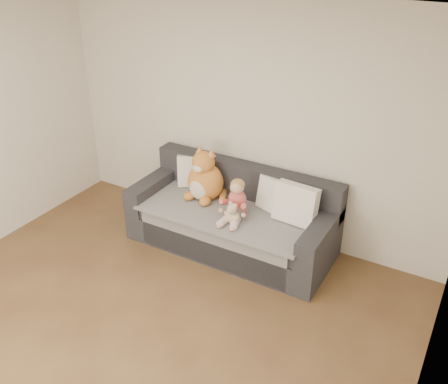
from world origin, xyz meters
name	(u,v)px	position (x,y,z in m)	size (l,w,h in m)	color
room_shell	(118,206)	(0.00, 0.42, 1.30)	(5.00, 5.00, 5.00)	brown
sofa	(233,220)	(0.08, 2.06, 0.31)	(2.20, 0.94, 0.85)	#29292E
cushion_left	(195,171)	(-0.55, 2.30, 0.65)	(0.43, 0.35, 0.37)	white
cushion_right_back	(275,196)	(0.49, 2.22, 0.65)	(0.43, 0.29, 0.37)	white
cushion_right_front	(296,204)	(0.76, 2.13, 0.68)	(0.46, 0.23, 0.42)	white
toddler	(236,202)	(0.20, 1.91, 0.65)	(0.30, 0.43, 0.42)	#BF5243
plush_cat	(205,179)	(-0.30, 2.10, 0.70)	(0.49, 0.42, 0.62)	#CC712D
teddy_bear	(232,215)	(0.22, 1.78, 0.57)	(0.19, 0.15, 0.24)	beige
plush_cow	(236,214)	(0.23, 1.85, 0.54)	(0.14, 0.22, 0.18)	white
sippy_cup	(233,212)	(0.17, 1.88, 0.54)	(0.12, 0.08, 0.13)	purple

